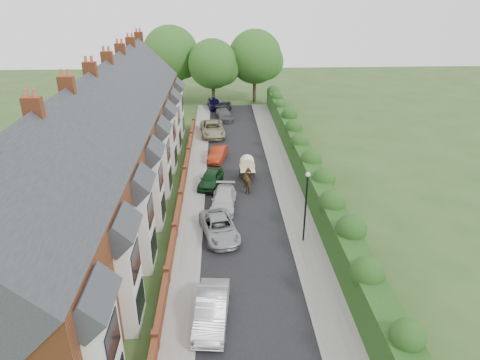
{
  "coord_description": "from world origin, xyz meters",
  "views": [
    {
      "loc": [
        -2.05,
        -20.43,
        15.98
      ],
      "look_at": [
        -0.64,
        9.46,
        2.2
      ],
      "focal_mm": 32.0,
      "sensor_mm": 36.0,
      "label": 1
    }
  ],
  "objects_px": {
    "car_silver_a": "(212,310)",
    "car_beige": "(213,129)",
    "car_green": "(211,179)",
    "car_grey": "(224,115)",
    "horse_cart": "(247,167)",
    "car_red": "(218,154)",
    "horse": "(249,181)",
    "lamppost": "(306,199)",
    "car_silver_b": "(219,228)",
    "car_white": "(224,200)",
    "car_black": "(224,107)"
  },
  "relations": [
    {
      "from": "lamppost",
      "to": "car_silver_a",
      "type": "bearing_deg",
      "value": -130.04
    },
    {
      "from": "lamppost",
      "to": "car_grey",
      "type": "xyz_separation_m",
      "value": [
        -5.0,
        29.0,
        -2.65
      ]
    },
    {
      "from": "car_silver_b",
      "to": "horse",
      "type": "distance_m",
      "value": 7.58
    },
    {
      "from": "car_silver_a",
      "to": "car_black",
      "type": "relative_size",
      "value": 1.06
    },
    {
      "from": "lamppost",
      "to": "car_red",
      "type": "relative_size",
      "value": 1.32
    },
    {
      "from": "lamppost",
      "to": "car_green",
      "type": "height_order",
      "value": "lamppost"
    },
    {
      "from": "car_green",
      "to": "horse_cart",
      "type": "bearing_deg",
      "value": 34.93
    },
    {
      "from": "car_green",
      "to": "car_beige",
      "type": "distance_m",
      "value": 13.66
    },
    {
      "from": "lamppost",
      "to": "car_silver_b",
      "type": "xyz_separation_m",
      "value": [
        -5.67,
        1.0,
        -2.63
      ]
    },
    {
      "from": "car_white",
      "to": "horse",
      "type": "bearing_deg",
      "value": 59.37
    },
    {
      "from": "car_red",
      "to": "horse_cart",
      "type": "bearing_deg",
      "value": -48.45
    },
    {
      "from": "car_silver_a",
      "to": "horse_cart",
      "type": "bearing_deg",
      "value": 85.5
    },
    {
      "from": "car_silver_a",
      "to": "horse",
      "type": "relative_size",
      "value": 2.2
    },
    {
      "from": "car_white",
      "to": "car_grey",
      "type": "height_order",
      "value": "car_white"
    },
    {
      "from": "car_silver_a",
      "to": "car_beige",
      "type": "xyz_separation_m",
      "value": [
        -0.3,
        30.05,
        0.04
      ]
    },
    {
      "from": "car_silver_a",
      "to": "horse",
      "type": "height_order",
      "value": "horse"
    },
    {
      "from": "car_red",
      "to": "horse",
      "type": "xyz_separation_m",
      "value": [
        2.6,
        -6.97,
        0.22
      ]
    },
    {
      "from": "lamppost",
      "to": "car_white",
      "type": "height_order",
      "value": "lamppost"
    },
    {
      "from": "car_grey",
      "to": "horse_cart",
      "type": "bearing_deg",
      "value": -93.69
    },
    {
      "from": "car_green",
      "to": "car_silver_a",
      "type": "bearing_deg",
      "value": -74.87
    },
    {
      "from": "car_beige",
      "to": "car_grey",
      "type": "height_order",
      "value": "car_beige"
    },
    {
      "from": "car_red",
      "to": "car_white",
      "type": "bearing_deg",
      "value": -74.62
    },
    {
      "from": "lamppost",
      "to": "car_beige",
      "type": "height_order",
      "value": "lamppost"
    },
    {
      "from": "lamppost",
      "to": "car_silver_b",
      "type": "bearing_deg",
      "value": 170.0
    },
    {
      "from": "car_green",
      "to": "car_grey",
      "type": "relative_size",
      "value": 0.9
    },
    {
      "from": "car_green",
      "to": "car_silver_b",
      "type": "bearing_deg",
      "value": -70.82
    },
    {
      "from": "car_black",
      "to": "car_red",
      "type": "bearing_deg",
      "value": -82.19
    },
    {
      "from": "car_white",
      "to": "horse_cart",
      "type": "xyz_separation_m",
      "value": [
        2.17,
        5.16,
        0.59
      ]
    },
    {
      "from": "car_silver_b",
      "to": "car_white",
      "type": "relative_size",
      "value": 1.07
    },
    {
      "from": "car_grey",
      "to": "horse_cart",
      "type": "xyz_separation_m",
      "value": [
        1.83,
        -18.64,
        0.6
      ]
    },
    {
      "from": "car_red",
      "to": "horse",
      "type": "bearing_deg",
      "value": -56.64
    },
    {
      "from": "horse",
      "to": "car_red",
      "type": "bearing_deg",
      "value": -80.05
    },
    {
      "from": "car_silver_a",
      "to": "car_black",
      "type": "distance_m",
      "value": 39.7
    },
    {
      "from": "car_silver_a",
      "to": "car_grey",
      "type": "xyz_separation_m",
      "value": [
        1.1,
        36.26,
        -0.1
      ]
    },
    {
      "from": "car_white",
      "to": "car_black",
      "type": "relative_size",
      "value": 1.06
    },
    {
      "from": "lamppost",
      "to": "car_grey",
      "type": "height_order",
      "value": "lamppost"
    },
    {
      "from": "lamppost",
      "to": "car_red",
      "type": "xyz_separation_m",
      "value": [
        -5.77,
        15.12,
        -2.65
      ]
    },
    {
      "from": "car_silver_a",
      "to": "car_silver_b",
      "type": "xyz_separation_m",
      "value": [
        0.43,
        8.26,
        -0.07
      ]
    },
    {
      "from": "lamppost",
      "to": "horse_cart",
      "type": "distance_m",
      "value": 11.03
    },
    {
      "from": "car_red",
      "to": "car_silver_a",
      "type": "bearing_deg",
      "value": -77.97
    },
    {
      "from": "lamppost",
      "to": "car_silver_b",
      "type": "relative_size",
      "value": 1.07
    },
    {
      "from": "car_silver_a",
      "to": "car_green",
      "type": "height_order",
      "value": "car_silver_a"
    },
    {
      "from": "car_silver_b",
      "to": "lamppost",
      "type": "bearing_deg",
      "value": -21.96
    },
    {
      "from": "car_silver_a",
      "to": "car_white",
      "type": "distance_m",
      "value": 12.48
    },
    {
      "from": "car_beige",
      "to": "car_grey",
      "type": "bearing_deg",
      "value": 72.2
    },
    {
      "from": "lamppost",
      "to": "horse",
      "type": "distance_m",
      "value": 9.08
    },
    {
      "from": "horse",
      "to": "car_white",
      "type": "bearing_deg",
      "value": 43.17
    },
    {
      "from": "car_silver_a",
      "to": "car_red",
      "type": "distance_m",
      "value": 22.38
    },
    {
      "from": "car_silver_a",
      "to": "car_black",
      "type": "height_order",
      "value": "car_silver_a"
    },
    {
      "from": "car_silver_a",
      "to": "car_grey",
      "type": "distance_m",
      "value": 36.27
    }
  ]
}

